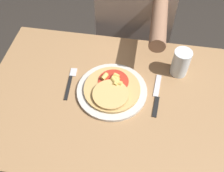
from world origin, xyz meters
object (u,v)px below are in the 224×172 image
Objects in this scene: pizza at (112,89)px; knife at (157,96)px; fork at (70,81)px; plate at (112,91)px; dining_table at (119,113)px; drinking_glass at (181,63)px; person_diner at (135,18)px.

knife is (0.19, 0.01, -0.02)m from pizza.
knife is at bearing -2.67° from fork.
plate is 0.19m from fork.
drinking_glass reaches higher than dining_table.
fork is 0.56m from person_diner.
person_diner is (-0.14, 0.52, -0.02)m from knife.
dining_table is 3.84× the size of plate.
fork is 0.38m from knife.
knife is at bearing 3.43° from pizza.
person_diner is at bearing 89.10° from dining_table.
knife is 0.54m from person_diner.
person_diner is (0.01, 0.56, 0.10)m from dining_table.
drinking_glass is at bearing 59.66° from knife.
dining_table is at bearing -36.27° from pizza.
fork is 1.41× the size of drinking_glass.
person_diner reaches higher than fork.
knife is (0.38, -0.02, 0.00)m from fork.
plate is 0.19m from knife.
plate is 1.69× the size of fork.
pizza is at bearing -149.81° from drinking_glass.
drinking_glass is at bearing 15.80° from fork.
pizza reaches higher than dining_table.
knife is at bearing 2.38° from plate.
knife is 1.77× the size of drinking_glass.
fork is at bearing 177.33° from knife.
plate is 0.25× the size of person_diner.
person_diner is (0.23, 0.50, -0.02)m from fork.
knife is at bearing -120.34° from drinking_glass.
dining_table is 0.94× the size of person_diner.
knife is at bearing 13.48° from dining_table.
person_diner is at bearing 65.27° from fork.
person_diner reaches higher than knife.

